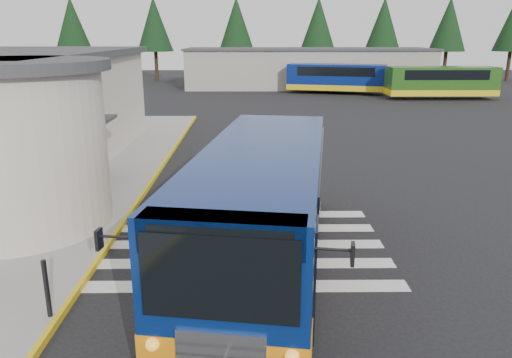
{
  "coord_description": "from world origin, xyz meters",
  "views": [
    {
      "loc": [
        -0.11,
        -13.59,
        5.61
      ],
      "look_at": [
        -0.01,
        -0.5,
        1.81
      ],
      "focal_mm": 35.0,
      "sensor_mm": 36.0,
      "label": 1
    }
  ],
  "objects_px": {
    "transit_bus": "(262,211)",
    "pedestrian_b": "(38,211)",
    "bollard": "(47,289)",
    "far_bus_b": "(441,81)",
    "far_bus_a": "(337,77)"
  },
  "relations": [
    {
      "from": "transit_bus",
      "to": "pedestrian_b",
      "type": "relative_size",
      "value": 6.06
    },
    {
      "from": "pedestrian_b",
      "to": "bollard",
      "type": "height_order",
      "value": "pedestrian_b"
    },
    {
      "from": "far_bus_b",
      "to": "pedestrian_b",
      "type": "bearing_deg",
      "value": 144.73
    },
    {
      "from": "bollard",
      "to": "far_bus_a",
      "type": "bearing_deg",
      "value": 73.06
    },
    {
      "from": "transit_bus",
      "to": "pedestrian_b",
      "type": "height_order",
      "value": "transit_bus"
    },
    {
      "from": "transit_bus",
      "to": "far_bus_a",
      "type": "height_order",
      "value": "transit_bus"
    },
    {
      "from": "pedestrian_b",
      "to": "bollard",
      "type": "distance_m",
      "value": 4.08
    },
    {
      "from": "bollard",
      "to": "far_bus_a",
      "type": "height_order",
      "value": "far_bus_a"
    },
    {
      "from": "far_bus_a",
      "to": "far_bus_b",
      "type": "bearing_deg",
      "value": -101.86
    },
    {
      "from": "far_bus_a",
      "to": "bollard",
      "type": "bearing_deg",
      "value": 178.27
    },
    {
      "from": "bollard",
      "to": "far_bus_b",
      "type": "xyz_separation_m",
      "value": [
        21.03,
        36.22,
        0.84
      ]
    },
    {
      "from": "bollard",
      "to": "transit_bus",
      "type": "bearing_deg",
      "value": 31.06
    },
    {
      "from": "pedestrian_b",
      "to": "bollard",
      "type": "relative_size",
      "value": 1.48
    },
    {
      "from": "transit_bus",
      "to": "pedestrian_b",
      "type": "bearing_deg",
      "value": 178.07
    },
    {
      "from": "transit_bus",
      "to": "far_bus_a",
      "type": "distance_m",
      "value": 38.88
    }
  ]
}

